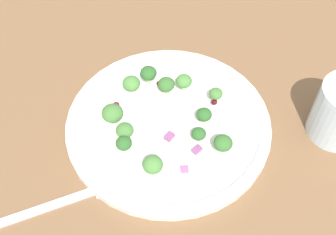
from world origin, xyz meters
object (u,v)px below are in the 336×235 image
at_px(broccoli_floret_0, 125,131).
at_px(broccoli_floret_1, 204,115).
at_px(fork, 60,202).
at_px(plate, 168,125).
at_px(broccoli_floret_2, 124,143).

xyz_separation_m(broccoli_floret_0, broccoli_floret_1, (-0.04, 0.10, -0.00)).
bearing_deg(fork, broccoli_floret_0, 147.84).
relative_size(plate, broccoli_floret_2, 13.30).
relative_size(broccoli_floret_0, broccoli_floret_1, 1.12).
height_order(plate, broccoli_floret_1, broccoli_floret_1).
relative_size(broccoli_floret_1, broccoli_floret_2, 1.00).
bearing_deg(broccoli_floret_1, plate, -77.92).
xyz_separation_m(plate, broccoli_floret_0, (0.03, -0.05, 0.02)).
height_order(broccoli_floret_0, broccoli_floret_2, broccoli_floret_2).
xyz_separation_m(broccoli_floret_0, broccoli_floret_2, (0.02, 0.00, 0.00)).
bearing_deg(broccoli_floret_2, plate, 137.13).
distance_m(broccoli_floret_0, broccoli_floret_1, 0.11).
distance_m(plate, fork, 0.18).
bearing_deg(broccoli_floret_1, broccoli_floret_0, -67.43).
bearing_deg(fork, broccoli_floret_2, 139.81).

